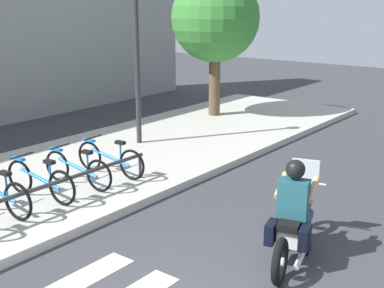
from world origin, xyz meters
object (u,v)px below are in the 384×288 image
(rider, at_px, (294,202))
(bicycle_4, at_px, (40,180))
(bicycle_5, at_px, (77,169))
(tree_near_rack, at_px, (215,19))
(bicycle_6, at_px, (110,159))
(street_lamp, at_px, (136,37))
(bike_rack, at_px, (18,197))
(motorcycle, at_px, (294,225))

(rider, relative_size, bicycle_4, 0.87)
(bicycle_5, xyz_separation_m, tree_near_rack, (6.56, 1.62, 2.44))
(bicycle_4, distance_m, bicycle_6, 1.62)
(street_lamp, relative_size, tree_near_rack, 1.04)
(bicycle_6, distance_m, tree_near_rack, 6.46)
(bike_rack, distance_m, tree_near_rack, 8.78)
(motorcycle, relative_size, bike_rack, 0.40)
(bicycle_5, bearing_deg, bicycle_4, -179.97)
(motorcycle, relative_size, bicycle_5, 1.35)
(bike_rack, bearing_deg, motorcycle, -62.61)
(bicycle_6, height_order, street_lamp, street_lamp)
(bicycle_5, xyz_separation_m, bicycle_6, (0.81, 0.00, 0.00))
(bicycle_5, relative_size, bike_rack, 0.30)
(bicycle_5, bearing_deg, rider, -87.33)
(bike_rack, xyz_separation_m, street_lamp, (4.53, 1.78, 2.06))
(tree_near_rack, bearing_deg, motorcycle, -137.19)
(rider, distance_m, bicycle_5, 4.24)
(bike_rack, relative_size, tree_near_rack, 1.29)
(bicycle_4, relative_size, bike_rack, 0.30)
(bicycle_6, relative_size, bike_rack, 0.30)
(bicycle_4, xyz_separation_m, bicycle_6, (1.62, 0.00, -0.01))
(motorcycle, xyz_separation_m, street_lamp, (2.64, 5.42, 2.19))
(bicycle_6, bearing_deg, rider, -98.25)
(bicycle_4, bearing_deg, tree_near_rack, 12.41)
(tree_near_rack, bearing_deg, rider, -137.46)
(bicycle_6, distance_m, bike_rack, 2.49)
(bike_rack, bearing_deg, bicycle_4, 34.47)
(tree_near_rack, bearing_deg, bicycle_4, -167.59)
(bicycle_4, height_order, tree_near_rack, tree_near_rack)
(motorcycle, relative_size, bicycle_4, 1.35)
(rider, bearing_deg, bicycle_5, 92.67)
(motorcycle, distance_m, street_lamp, 6.42)
(rider, relative_size, bicycle_6, 0.86)
(bicycle_5, height_order, tree_near_rack, tree_near_rack)
(bicycle_6, height_order, tree_near_rack, tree_near_rack)
(rider, xyz_separation_m, bicycle_6, (0.61, 4.22, -0.33))
(bicycle_5, distance_m, street_lamp, 3.82)
(bicycle_5, relative_size, street_lamp, 0.37)
(motorcycle, bearing_deg, street_lamp, 64.06)
(motorcycle, bearing_deg, rider, -167.33)
(motorcycle, height_order, street_lamp, street_lamp)
(bicycle_5, distance_m, tree_near_rack, 7.19)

